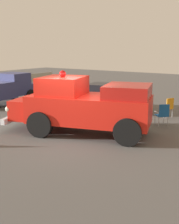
# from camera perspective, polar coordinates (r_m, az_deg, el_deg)

# --- Properties ---
(ground_plane) EXTENTS (60.00, 60.00, 0.00)m
(ground_plane) POSITION_cam_1_polar(r_m,az_deg,el_deg) (11.37, -3.14, -5.08)
(ground_plane) COLOR #514F4C
(vintage_fire_truck) EXTENTS (3.93, 6.33, 2.59)m
(vintage_fire_truck) POSITION_cam_1_polar(r_m,az_deg,el_deg) (11.58, -1.11, 1.40)
(vintage_fire_truck) COLOR black
(vintage_fire_truck) RESTS_ON ground
(classic_hot_rod) EXTENTS (2.47, 4.58, 1.46)m
(classic_hot_rod) POSITION_cam_1_polar(r_m,az_deg,el_deg) (16.38, 4.35, 3.12)
(classic_hot_rod) COLOR black
(classic_hot_rod) RESTS_ON ground
(parked_pickup) EXTENTS (4.91, 2.29, 1.90)m
(parked_pickup) POSITION_cam_1_polar(r_m,az_deg,el_deg) (18.71, -17.00, 4.56)
(parked_pickup) COLOR black
(parked_pickup) RESTS_ON ground
(lawn_chair_near_truck) EXTENTS (0.64, 0.64, 1.02)m
(lawn_chair_near_truck) POSITION_cam_1_polar(r_m,az_deg,el_deg) (18.75, -6.89, 3.80)
(lawn_chair_near_truck) COLOR #B7BABF
(lawn_chair_near_truck) RESTS_ON ground
(lawn_chair_by_car) EXTENTS (0.69, 0.69, 1.02)m
(lawn_chair_by_car) POSITION_cam_1_polar(r_m,az_deg,el_deg) (13.26, 14.55, -0.24)
(lawn_chair_by_car) COLOR #B7BABF
(lawn_chair_by_car) RESTS_ON ground
(lawn_chair_spare) EXTENTS (0.65, 0.65, 1.02)m
(lawn_chair_spare) POSITION_cam_1_polar(r_m,az_deg,el_deg) (14.94, 15.55, 1.13)
(lawn_chair_spare) COLOR #B7BABF
(lawn_chair_spare) RESTS_ON ground
(spectator_seated) EXTENTS (0.54, 0.63, 1.29)m
(spectator_seated) POSITION_cam_1_polar(r_m,az_deg,el_deg) (18.69, -6.51, 4.12)
(spectator_seated) COLOR #383842
(spectator_seated) RESTS_ON ground
(background_fence) EXTENTS (9.81, 0.12, 0.90)m
(background_fence) POSITION_cam_1_polar(r_m,az_deg,el_deg) (28.74, -14.20, 6.32)
(background_fence) COLOR #A8A393
(background_fence) RESTS_ON ground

